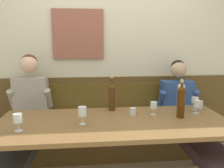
{
  "coord_description": "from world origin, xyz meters",
  "views": [
    {
      "loc": [
        -0.23,
        -1.96,
        1.49
      ],
      "look_at": [
        0.01,
        0.43,
        1.04
      ],
      "focal_mm": 36.44,
      "sensor_mm": 36.0,
      "label": 1
    }
  ],
  "objects_px": {
    "wall_bench": "(108,135)",
    "water_tumbler_left": "(133,112)",
    "wine_glass_center_front": "(154,105)",
    "wine_glass_near_bucket": "(195,101)",
    "person_center_right_seat": "(189,121)",
    "wine_bottle_amber_mid": "(181,96)",
    "dining_table": "(114,128)",
    "wine_bottle_clear_water": "(181,101)",
    "wine_glass_center_rear": "(197,104)",
    "wine_glass_right_end": "(18,119)",
    "wine_glass_mid_left": "(82,112)",
    "water_tumbler_right": "(200,105)",
    "person_left_seat": "(24,121)",
    "wine_bottle_green_tall": "(112,96)"
  },
  "relations": [
    {
      "from": "wall_bench",
      "to": "wine_glass_mid_left",
      "type": "xyz_separation_m",
      "value": [
        -0.3,
        -0.78,
        0.58
      ]
    },
    {
      "from": "wine_bottle_clear_water",
      "to": "wine_bottle_amber_mid",
      "type": "distance_m",
      "value": 0.21
    },
    {
      "from": "wall_bench",
      "to": "wine_glass_right_end",
      "type": "relative_size",
      "value": 16.45
    },
    {
      "from": "wall_bench",
      "to": "wine_bottle_amber_mid",
      "type": "height_order",
      "value": "wine_bottle_amber_mid"
    },
    {
      "from": "wine_glass_center_front",
      "to": "water_tumbler_right",
      "type": "height_order",
      "value": "wine_glass_center_front"
    },
    {
      "from": "wine_bottle_green_tall",
      "to": "water_tumbler_right",
      "type": "relative_size",
      "value": 4.35
    },
    {
      "from": "wall_bench",
      "to": "person_center_right_seat",
      "type": "height_order",
      "value": "person_center_right_seat"
    },
    {
      "from": "person_center_right_seat",
      "to": "water_tumbler_left",
      "type": "distance_m",
      "value": 0.73
    },
    {
      "from": "water_tumbler_right",
      "to": "wine_glass_center_rear",
      "type": "bearing_deg",
      "value": -126.92
    },
    {
      "from": "wall_bench",
      "to": "dining_table",
      "type": "distance_m",
      "value": 0.82
    },
    {
      "from": "wine_glass_center_rear",
      "to": "wine_glass_right_end",
      "type": "bearing_deg",
      "value": -169.61
    },
    {
      "from": "wall_bench",
      "to": "water_tumbler_left",
      "type": "height_order",
      "value": "wall_bench"
    },
    {
      "from": "dining_table",
      "to": "wine_glass_center_rear",
      "type": "xyz_separation_m",
      "value": [
        0.89,
        0.15,
        0.17
      ]
    },
    {
      "from": "wine_bottle_amber_mid",
      "to": "wine_glass_mid_left",
      "type": "relative_size",
      "value": 2.32
    },
    {
      "from": "wine_glass_near_bucket",
      "to": "wall_bench",
      "type": "bearing_deg",
      "value": 153.75
    },
    {
      "from": "wine_glass_mid_left",
      "to": "water_tumbler_left",
      "type": "relative_size",
      "value": 2.1
    },
    {
      "from": "wall_bench",
      "to": "water_tumbler_right",
      "type": "bearing_deg",
      "value": -22.3
    },
    {
      "from": "wine_glass_mid_left",
      "to": "water_tumbler_right",
      "type": "bearing_deg",
      "value": 15.59
    },
    {
      "from": "person_left_seat",
      "to": "wine_glass_mid_left",
      "type": "distance_m",
      "value": 0.78
    },
    {
      "from": "wine_glass_center_rear",
      "to": "wine_glass_right_end",
      "type": "relative_size",
      "value": 0.94
    },
    {
      "from": "wine_glass_center_front",
      "to": "water_tumbler_left",
      "type": "relative_size",
      "value": 1.74
    },
    {
      "from": "wine_bottle_green_tall",
      "to": "water_tumbler_left",
      "type": "height_order",
      "value": "wine_bottle_green_tall"
    },
    {
      "from": "wine_glass_near_bucket",
      "to": "person_center_right_seat",
      "type": "bearing_deg",
      "value": 127.31
    },
    {
      "from": "dining_table",
      "to": "person_left_seat",
      "type": "distance_m",
      "value": 1.0
    },
    {
      "from": "wall_bench",
      "to": "water_tumbler_left",
      "type": "relative_size",
      "value": 32.31
    },
    {
      "from": "person_center_right_seat",
      "to": "wine_glass_center_rear",
      "type": "height_order",
      "value": "person_center_right_seat"
    },
    {
      "from": "wine_bottle_amber_mid",
      "to": "water_tumbler_left",
      "type": "height_order",
      "value": "wine_bottle_amber_mid"
    },
    {
      "from": "wine_bottle_clear_water",
      "to": "wine_glass_mid_left",
      "type": "bearing_deg",
      "value": -174.69
    },
    {
      "from": "wine_glass_near_bucket",
      "to": "water_tumbler_left",
      "type": "distance_m",
      "value": 0.73
    },
    {
      "from": "wine_glass_mid_left",
      "to": "water_tumbler_right",
      "type": "height_order",
      "value": "wine_glass_mid_left"
    },
    {
      "from": "wine_bottle_clear_water",
      "to": "water_tumbler_right",
      "type": "relative_size",
      "value": 4.29
    },
    {
      "from": "wall_bench",
      "to": "dining_table",
      "type": "bearing_deg",
      "value": -90.0
    },
    {
      "from": "dining_table",
      "to": "wine_bottle_clear_water",
      "type": "xyz_separation_m",
      "value": [
        0.67,
        0.04,
        0.24
      ]
    },
    {
      "from": "wine_bottle_green_tall",
      "to": "wine_bottle_amber_mid",
      "type": "bearing_deg",
      "value": -8.54
    },
    {
      "from": "wine_glass_right_end",
      "to": "wine_glass_near_bucket",
      "type": "distance_m",
      "value": 1.82
    },
    {
      "from": "water_tumbler_left",
      "to": "wine_glass_right_end",
      "type": "bearing_deg",
      "value": -163.15
    },
    {
      "from": "person_center_right_seat",
      "to": "water_tumbler_left",
      "type": "height_order",
      "value": "person_center_right_seat"
    },
    {
      "from": "wine_glass_right_end",
      "to": "wine_bottle_clear_water",
      "type": "bearing_deg",
      "value": 7.7
    },
    {
      "from": "dining_table",
      "to": "wine_glass_mid_left",
      "type": "bearing_deg",
      "value": -170.18
    },
    {
      "from": "wine_glass_mid_left",
      "to": "dining_table",
      "type": "bearing_deg",
      "value": 9.82
    },
    {
      "from": "wine_glass_mid_left",
      "to": "wine_glass_center_front",
      "type": "distance_m",
      "value": 0.75
    },
    {
      "from": "wine_bottle_amber_mid",
      "to": "water_tumbler_right",
      "type": "xyz_separation_m",
      "value": [
        0.26,
        0.08,
        -0.12
      ]
    },
    {
      "from": "person_center_right_seat",
      "to": "water_tumbler_right",
      "type": "xyz_separation_m",
      "value": [
        0.12,
        0.0,
        0.19
      ]
    },
    {
      "from": "wine_bottle_clear_water",
      "to": "wine_bottle_amber_mid",
      "type": "height_order",
      "value": "wine_bottle_amber_mid"
    },
    {
      "from": "wine_bottle_clear_water",
      "to": "wine_bottle_green_tall",
      "type": "bearing_deg",
      "value": 154.9
    },
    {
      "from": "person_center_right_seat",
      "to": "water_tumbler_left",
      "type": "xyz_separation_m",
      "value": [
        -0.69,
        -0.16,
        0.18
      ]
    },
    {
      "from": "wine_glass_center_rear",
      "to": "person_center_right_seat",
      "type": "bearing_deg",
      "value": 87.41
    },
    {
      "from": "person_left_seat",
      "to": "wine_bottle_amber_mid",
      "type": "bearing_deg",
      "value": -3.87
    },
    {
      "from": "wine_bottle_green_tall",
      "to": "wine_glass_center_front",
      "type": "distance_m",
      "value": 0.46
    },
    {
      "from": "water_tumbler_right",
      "to": "wall_bench",
      "type": "bearing_deg",
      "value": 157.7
    }
  ]
}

